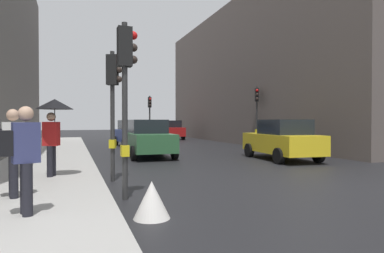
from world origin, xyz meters
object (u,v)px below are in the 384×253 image
Objects in this scene: traffic_light_near_right at (113,92)px; pedestrian_with_grey_backpack at (23,154)px; traffic_light_mid_street at (257,106)px; car_blue_van at (133,133)px; warning_sign_triangle at (152,200)px; traffic_light_near_left at (126,78)px; car_yellow_taxi at (282,140)px; car_white_compact at (149,128)px; pedestrian_with_black_backpack at (11,147)px; traffic_light_far_median at (150,110)px; car_green_estate at (148,138)px; pedestrian_with_umbrella at (54,116)px; car_red_sedan at (170,130)px.

traffic_light_near_right reaches higher than pedestrian_with_grey_backpack.
traffic_light_near_right is 2.06× the size of pedestrian_with_grey_backpack.
traffic_light_mid_street reaches higher than pedestrian_with_grey_backpack.
car_blue_van is 16.84m from warning_sign_triangle.
car_blue_van is (2.75, 12.76, -1.63)m from traffic_light_near_right.
traffic_light_near_left reaches higher than car_yellow_taxi.
car_white_compact is at bearing 91.26° from car_yellow_taxi.
traffic_light_near_right reaches higher than warning_sign_triangle.
car_yellow_taxi is (7.54, 2.80, -1.63)m from traffic_light_near_right.
pedestrian_with_black_backpack is (-12.22, -11.04, -1.52)m from traffic_light_mid_street.
warning_sign_triangle is (-4.62, -20.83, -2.26)m from traffic_light_far_median.
car_blue_van is (0.45, 6.78, 0.00)m from car_green_estate.
car_yellow_taxi is at bearing -79.11° from traffic_light_far_median.
pedestrian_with_grey_backpack is (-1.84, -3.52, -1.35)m from traffic_light_near_right.
warning_sign_triangle is at bearing -82.56° from traffic_light_near_left.
car_blue_van is at bearing -106.39° from car_white_compact.
car_blue_van is at bearing 70.72° from pedestrian_with_umbrella.
car_green_estate is 2.39× the size of pedestrian_with_grey_backpack.
traffic_light_near_right is 0.86× the size of car_red_sedan.
pedestrian_with_grey_backpack and pedestrian_with_black_backpack have the same top height.
car_green_estate is 6.80m from car_blue_van.
traffic_light_near_right is (-0.00, 2.31, -0.11)m from traffic_light_near_left.
pedestrian_with_black_backpack is at bearing -119.47° from car_green_estate.
traffic_light_mid_street is 16.31m from warning_sign_triangle.
car_yellow_taxi is (0.54, -24.44, 0.00)m from car_white_compact.
traffic_light_mid_street is at bearing 48.55° from traffic_light_near_left.
traffic_light_near_left is at bearing -104.04° from traffic_light_far_median.
traffic_light_far_median is 0.88× the size of car_white_compact.
traffic_light_near_left is 0.90× the size of car_green_estate.
car_blue_van reaches higher than warning_sign_triangle.
traffic_light_far_median is at bearing 71.99° from pedestrian_with_grey_backpack.
traffic_light_mid_street reaches higher than car_white_compact.
traffic_light_near_left is 0.89× the size of car_white_compact.
warning_sign_triangle is (-7.34, -6.67, -0.55)m from car_yellow_taxi.
traffic_light_mid_street is at bearing 21.37° from car_green_estate.
car_yellow_taxi is at bearing 26.40° from pedestrian_with_black_backpack.
traffic_light_near_right reaches higher than pedestrian_with_umbrella.
traffic_light_near_left is at bearing -105.49° from car_green_estate.
pedestrian_with_grey_backpack reaches higher than car_green_estate.
car_white_compact is 15.09m from car_blue_van.
traffic_light_near_right reaches higher than car_green_estate.
car_red_sedan is at bearing 65.66° from pedestrian_with_umbrella.
car_yellow_taxi is 17.69m from car_red_sedan.
car_blue_van is at bearing 86.21° from car_green_estate.
traffic_light_near_left is 15.42m from car_blue_van.
car_white_compact is at bearing 75.57° from traffic_light_near_right.
traffic_light_near_right is at bearing -138.00° from traffic_light_mid_street.
traffic_light_mid_street is (9.97, 11.29, 0.07)m from traffic_light_near_left.
car_blue_van is (-4.80, 9.96, 0.00)m from car_yellow_taxi.
pedestrian_with_grey_backpack reaches higher than car_yellow_taxi.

